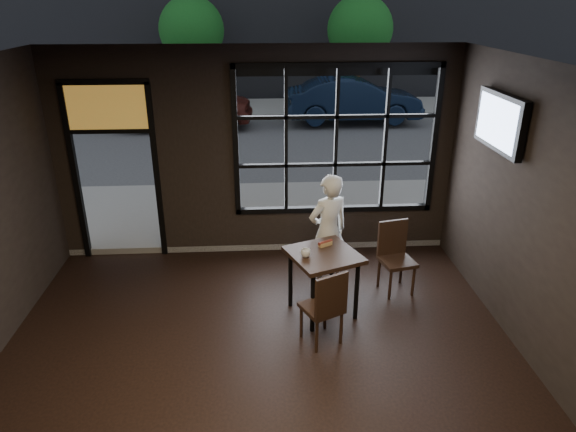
{
  "coord_description": "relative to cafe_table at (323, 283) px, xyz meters",
  "views": [
    {
      "loc": [
        0.02,
        -3.95,
        3.78
      ],
      "look_at": [
        0.4,
        2.2,
        1.15
      ],
      "focal_mm": 32.0,
      "sensor_mm": 36.0,
      "label": 1
    }
  ],
  "objects": [
    {
      "name": "tree_right",
      "position": [
        2.87,
        13.15,
        2.32
      ],
      "size": [
        2.29,
        2.29,
        3.91
      ],
      "color": "#332114",
      "rests_on": "street_asphalt"
    },
    {
      "name": "man",
      "position": [
        0.14,
        0.67,
        0.4
      ],
      "size": [
        0.72,
        0.61,
        1.66
      ],
      "primitive_type": "imported",
      "rotation": [
        0.0,
        0.0,
        3.57
      ],
      "color": "silver",
      "rests_on": "floor"
    },
    {
      "name": "tree_left",
      "position": [
        -3.0,
        13.59,
        2.3
      ],
      "size": [
        2.27,
        2.27,
        3.87
      ],
      "color": "#332114",
      "rests_on": "street_asphalt"
    },
    {
      "name": "hotdog",
      "position": [
        0.04,
        0.2,
        0.46
      ],
      "size": [
        0.21,
        0.17,
        0.06
      ],
      "primitive_type": null,
      "rotation": [
        0.0,
        0.0,
        0.51
      ],
      "color": "tan",
      "rests_on": "cafe_table"
    },
    {
      "name": "window_frame",
      "position": [
        0.39,
        1.82,
        1.37
      ],
      "size": [
        3.06,
        0.12,
        2.28
      ],
      "primitive_type": "cube",
      "color": "black",
      "rests_on": "ground"
    },
    {
      "name": "maroon_car",
      "position": [
        -3.05,
        10.39,
        0.39
      ],
      "size": [
        4.29,
        1.78,
        1.45
      ],
      "primitive_type": "imported",
      "rotation": [
        0.0,
        0.0,
        1.59
      ],
      "color": "#562018",
      "rests_on": "street_asphalt"
    },
    {
      "name": "navy_car",
      "position": [
        2.28,
        10.62,
        0.37
      ],
      "size": [
        4.24,
        1.49,
        1.4
      ],
      "primitive_type": "imported",
      "rotation": [
        0.0,
        0.0,
        1.57
      ],
      "color": "black",
      "rests_on": "street_asphalt"
    },
    {
      "name": "street_asphalt",
      "position": [
        -0.81,
        22.32,
        -0.45
      ],
      "size": [
        60.0,
        41.0,
        0.04
      ],
      "primitive_type": "cube",
      "color": "#545456",
      "rests_on": "ground"
    },
    {
      "name": "cup",
      "position": [
        -0.23,
        -0.08,
        0.48
      ],
      "size": [
        0.17,
        0.17,
        0.1
      ],
      "primitive_type": "imported",
      "rotation": [
        0.0,
        0.0,
        0.56
      ],
      "color": "silver",
      "rests_on": "cafe_table"
    },
    {
      "name": "ceiling",
      "position": [
        -0.81,
        -1.68,
        2.78
      ],
      "size": [
        6.0,
        7.0,
        0.02
      ],
      "primitive_type": "cube",
      "color": "black",
      "rests_on": "ground"
    },
    {
      "name": "stained_transom",
      "position": [
        -2.91,
        1.82,
        1.92
      ],
      "size": [
        1.2,
        0.06,
        0.7
      ],
      "primitive_type": "cube",
      "color": "orange",
      "rests_on": "ground"
    },
    {
      "name": "floor",
      "position": [
        -0.81,
        -1.68,
        -0.44
      ],
      "size": [
        6.0,
        7.0,
        0.02
      ],
      "primitive_type": "cube",
      "color": "black",
      "rests_on": "ground"
    },
    {
      "name": "chair_window",
      "position": [
        1.08,
        0.46,
        0.07
      ],
      "size": [
        0.52,
        0.52,
        0.99
      ],
      "primitive_type": "cube",
      "rotation": [
        0.0,
        0.0,
        0.22
      ],
      "color": "black",
      "rests_on": "floor"
    },
    {
      "name": "tv",
      "position": [
        2.12,
        0.28,
        1.98
      ],
      "size": [
        0.13,
        1.16,
        0.68
      ],
      "primitive_type": "cube",
      "color": "black",
      "rests_on": "wall_right"
    },
    {
      "name": "cafe_table",
      "position": [
        0.0,
        0.0,
        0.0
      ],
      "size": [
        1.04,
        1.04,
        0.86
      ],
      "primitive_type": "cube",
      "rotation": [
        0.0,
        0.0,
        0.38
      ],
      "color": "black",
      "rests_on": "floor"
    },
    {
      "name": "chair_near",
      "position": [
        -0.09,
        -0.59,
        0.05
      ],
      "size": [
        0.56,
        0.56,
        0.97
      ],
      "primitive_type": "cube",
      "rotation": [
        0.0,
        0.0,
        3.6
      ],
      "color": "black",
      "rests_on": "floor"
    }
  ]
}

